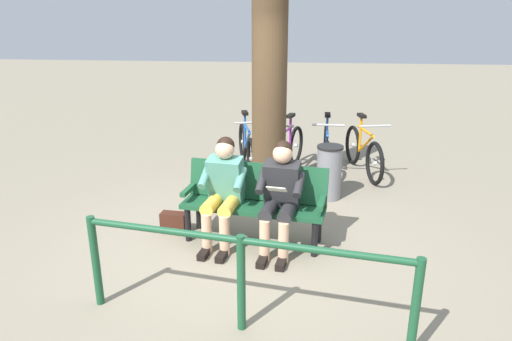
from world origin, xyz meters
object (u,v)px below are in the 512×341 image
(bicycle_black, at_px, (326,151))
(bicycle_purple, at_px, (247,148))
(handbag, at_px, (174,222))
(bicycle_green, at_px, (286,152))
(person_reading, at_px, (280,192))
(litter_bin, at_px, (329,172))
(tree_trunk, at_px, (269,77))
(person_companion, at_px, (223,187))
(bench, at_px, (255,197))
(bicycle_silver, at_px, (363,152))

(bicycle_black, xyz_separation_m, bicycle_purple, (1.30, -0.02, 0.00))
(handbag, relative_size, bicycle_green, 0.18)
(person_reading, bearing_deg, litter_bin, -102.79)
(litter_bin, height_order, bicycle_green, bicycle_green)
(tree_trunk, bearing_deg, person_companion, 77.00)
(bicycle_purple, bearing_deg, person_reading, -0.45)
(bench, bearing_deg, handbag, 4.74)
(bicycle_silver, bearing_deg, bicycle_purple, -103.86)
(handbag, bearing_deg, bench, 176.55)
(person_reading, distance_m, bicycle_black, 2.75)
(bicycle_black, bearing_deg, bicycle_purple, -89.62)
(person_reading, xyz_separation_m, bicycle_purple, (0.71, -2.68, -0.31))
(bench, distance_m, bicycle_purple, 2.51)
(handbag, relative_size, tree_trunk, 0.09)
(litter_bin, bearing_deg, handbag, 34.34)
(person_reading, xyz_separation_m, bicycle_silver, (-1.18, -2.67, -0.31))
(bench, relative_size, bicycle_purple, 1.01)
(litter_bin, distance_m, bicycle_purple, 1.73)
(bicycle_purple, bearing_deg, bench, -5.78)
(person_reading, xyz_separation_m, handbag, (1.27, -0.27, -0.54))
(bicycle_black, bearing_deg, handbag, -36.66)
(person_companion, distance_m, bicycle_green, 2.55)
(person_companion, xyz_separation_m, litter_bin, (-1.22, -1.45, -0.28))
(bicycle_silver, relative_size, bicycle_black, 0.98)
(person_companion, relative_size, bicycle_silver, 0.73)
(person_companion, distance_m, litter_bin, 1.92)
(handbag, bearing_deg, person_companion, 164.60)
(bicycle_black, height_order, bicycle_purple, same)
(bicycle_black, relative_size, bicycle_purple, 1.03)
(person_companion, xyz_separation_m, handbag, (0.64, -0.18, -0.54))
(bicycle_green, bearing_deg, litter_bin, 48.51)
(person_reading, relative_size, handbag, 4.00)
(person_reading, height_order, bicycle_black, person_reading)
(person_companion, distance_m, handbag, 0.86)
(bicycle_silver, height_order, bicycle_green, same)
(handbag, xyz_separation_m, litter_bin, (-1.86, -1.27, 0.26))
(bench, xyz_separation_m, bicycle_silver, (-1.47, -2.46, -0.15))
(bicycle_green, xyz_separation_m, bicycle_purple, (0.66, -0.13, 0.00))
(person_companion, relative_size, bicycle_black, 0.71)
(bicycle_silver, xyz_separation_m, bicycle_green, (1.22, 0.12, 0.00))
(person_reading, height_order, bicycle_silver, person_reading)
(person_reading, distance_m, litter_bin, 1.67)
(bicycle_silver, bearing_deg, litter_bin, -40.88)
(tree_trunk, bearing_deg, handbag, 54.79)
(bicycle_silver, xyz_separation_m, bicycle_black, (0.59, 0.01, 0.00))
(handbag, xyz_separation_m, bicycle_black, (-1.86, -2.40, 0.24))
(person_companion, height_order, handbag, person_companion)
(bench, bearing_deg, bicycle_green, -87.86)
(tree_trunk, height_order, litter_bin, tree_trunk)
(bicycle_black, bearing_deg, person_reading, -11.32)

